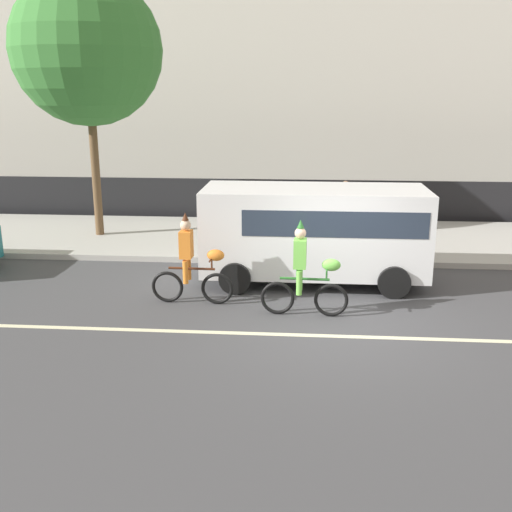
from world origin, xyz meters
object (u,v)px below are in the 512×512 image
at_px(parade_cyclist_orange, 192,264).
at_px(parked_van_white, 317,228).
at_px(parade_cyclist_lime, 305,274).
at_px(pedestrian_onlooker, 345,207).

height_order(parade_cyclist_orange, parked_van_white, parked_van_white).
relative_size(parade_cyclist_orange, parade_cyclist_lime, 1.00).
height_order(parade_cyclist_orange, pedestrian_onlooker, parade_cyclist_orange).
bearing_deg(parade_cyclist_orange, parked_van_white, 32.92).
relative_size(parked_van_white, pedestrian_onlooker, 3.09).
distance_m(parade_cyclist_lime, parked_van_white, 2.24).
bearing_deg(parked_van_white, parade_cyclist_orange, -147.08).
xyz_separation_m(parade_cyclist_orange, parade_cyclist_lime, (2.32, -0.52, 0.00)).
bearing_deg(parade_cyclist_orange, pedestrian_onlooker, 58.77).
bearing_deg(parked_van_white, parade_cyclist_lime, -96.76).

